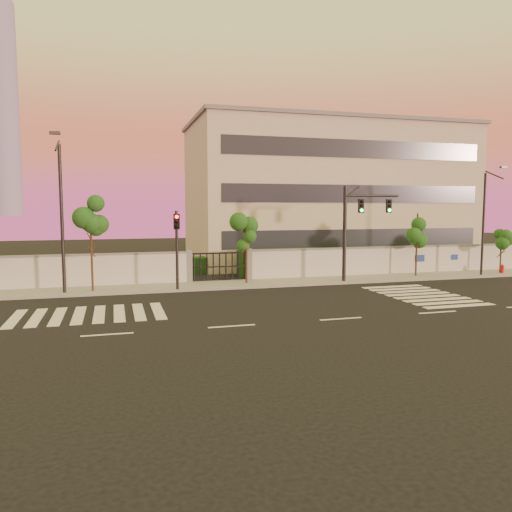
# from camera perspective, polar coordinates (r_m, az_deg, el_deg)

# --- Properties ---
(ground) EXTENTS (120.00, 120.00, 0.00)m
(ground) POSITION_cam_1_polar(r_m,az_deg,el_deg) (22.72, 9.68, -7.11)
(ground) COLOR black
(ground) RESTS_ON ground
(sidewalk) EXTENTS (60.00, 3.00, 0.15)m
(sidewalk) POSITION_cam_1_polar(r_m,az_deg,el_deg) (32.32, 1.61, -3.08)
(sidewalk) COLOR gray
(sidewalk) RESTS_ON ground
(perimeter_wall) EXTENTS (60.00, 0.36, 2.20)m
(perimeter_wall) POSITION_cam_1_polar(r_m,az_deg,el_deg) (33.64, 1.01, -1.03)
(perimeter_wall) COLOR silver
(perimeter_wall) RESTS_ON ground
(hedge_row) EXTENTS (41.00, 4.25, 1.80)m
(hedge_row) POSITION_cam_1_polar(r_m,az_deg,el_deg) (36.58, 1.35, -0.88)
(hedge_row) COLOR black
(hedge_row) RESTS_ON ground
(institutional_building) EXTENTS (24.40, 12.40, 12.25)m
(institutional_building) POSITION_cam_1_polar(r_m,az_deg,el_deg) (45.92, 8.08, 7.07)
(institutional_building) COLOR #BFB4A1
(institutional_building) RESTS_ON ground
(distant_skyscraper) EXTENTS (16.00, 16.00, 118.00)m
(distant_skyscraper) POSITION_cam_1_polar(r_m,az_deg,el_deg) (310.30, -27.00, 15.65)
(distant_skyscraper) COLOR gray
(distant_skyscraper) RESTS_ON ground
(road_markings) EXTENTS (57.00, 7.62, 0.02)m
(road_markings) POSITION_cam_1_polar(r_m,az_deg,el_deg) (25.54, 2.79, -5.59)
(road_markings) COLOR silver
(road_markings) RESTS_ON ground
(street_tree_c) EXTENTS (1.55, 1.23, 5.46)m
(street_tree_c) POSITION_cam_1_polar(r_m,az_deg,el_deg) (29.92, -18.33, 3.52)
(street_tree_c) COLOR #382314
(street_tree_c) RESTS_ON ground
(street_tree_d) EXTENTS (1.65, 1.31, 4.32)m
(street_tree_d) POSITION_cam_1_polar(r_m,az_deg,el_deg) (31.58, -1.07, 2.39)
(street_tree_d) COLOR #382314
(street_tree_d) RESTS_ON ground
(street_tree_e) EXTENTS (1.59, 1.27, 4.52)m
(street_tree_e) POSITION_cam_1_polar(r_m,az_deg,el_deg) (36.67, 17.95, 2.80)
(street_tree_e) COLOR #382314
(street_tree_e) RESTS_ON ground
(street_tree_f) EXTENTS (1.37, 1.09, 3.36)m
(street_tree_f) POSITION_cam_1_polar(r_m,az_deg,el_deg) (40.79, 26.24, 1.55)
(street_tree_f) COLOR #382314
(street_tree_f) RESTS_ON ground
(traffic_signal_main) EXTENTS (3.99, 0.40, 6.31)m
(traffic_signal_main) POSITION_cam_1_polar(r_m,az_deg,el_deg) (33.18, 11.36, 3.82)
(traffic_signal_main) COLOR black
(traffic_signal_main) RESTS_ON ground
(traffic_signal_secondary) EXTENTS (0.37, 0.35, 4.76)m
(traffic_signal_secondary) POSITION_cam_1_polar(r_m,az_deg,el_deg) (29.40, -9.04, 1.75)
(traffic_signal_secondary) COLOR black
(traffic_signal_secondary) RESTS_ON ground
(streetlight_west) EXTENTS (0.53, 2.13, 8.84)m
(streetlight_west) POSITION_cam_1_polar(r_m,az_deg,el_deg) (29.73, -21.38, 4.86)
(streetlight_west) COLOR black
(streetlight_west) RESTS_ON ground
(streetlight_east) EXTENTS (0.46, 1.85, 7.68)m
(streetlight_east) POSITION_cam_1_polar(r_m,az_deg,el_deg) (38.62, 24.72, 3.90)
(streetlight_east) COLOR black
(streetlight_east) RESTS_ON ground
(fire_hydrant) EXTENTS (0.31, 0.29, 0.79)m
(fire_hydrant) POSITION_cam_1_polar(r_m,az_deg,el_deg) (40.68, 26.31, -1.41)
(fire_hydrant) COLOR #BA0C12
(fire_hydrant) RESTS_ON ground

